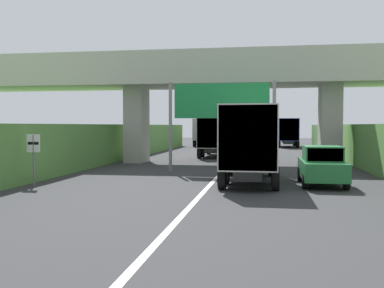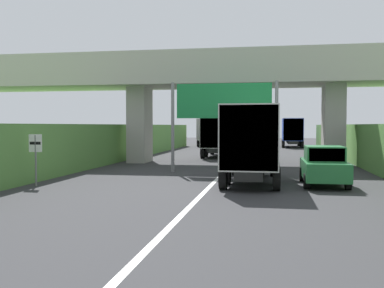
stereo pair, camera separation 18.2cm
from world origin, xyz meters
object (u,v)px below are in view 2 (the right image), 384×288
(speed_limit_sign, at_px, (36,152))
(truck_blue, at_px, (292,131))
(truck_yellow, at_px, (210,131))
(overhead_highway_sign, at_px, (224,106))
(car_green, at_px, (324,166))
(truck_silver, at_px, (252,140))
(truck_white, at_px, (220,134))

(speed_limit_sign, bearing_deg, truck_blue, 71.53)
(speed_limit_sign, distance_m, truck_yellow, 38.19)
(speed_limit_sign, height_order, truck_blue, truck_blue)
(overhead_highway_sign, height_order, car_green, overhead_highway_sign)
(truck_blue, distance_m, car_green, 35.09)
(truck_silver, xyz_separation_m, truck_blue, (3.38, 34.78, 0.00))
(truck_silver, relative_size, truck_blue, 1.00)
(truck_blue, distance_m, truck_white, 19.17)
(speed_limit_sign, xyz_separation_m, truck_blue, (12.50, 37.42, 0.46))
(overhead_highway_sign, distance_m, truck_white, 13.02)
(speed_limit_sign, distance_m, truck_white, 20.32)
(truck_silver, height_order, truck_white, same)
(overhead_highway_sign, bearing_deg, truck_blue, 80.57)
(truck_white, xyz_separation_m, truck_yellow, (-3.35, 18.62, 0.00))
(truck_silver, distance_m, car_green, 3.30)
(truck_silver, distance_m, truck_blue, 34.94)
(speed_limit_sign, bearing_deg, truck_white, 73.61)
(speed_limit_sign, distance_m, truck_blue, 39.46)
(truck_silver, height_order, truck_blue, same)
(truck_silver, relative_size, truck_white, 1.00)
(truck_yellow, bearing_deg, speed_limit_sign, -93.57)
(truck_blue, height_order, truck_white, same)
(speed_limit_sign, bearing_deg, truck_silver, 16.18)
(truck_blue, xyz_separation_m, truck_white, (-6.77, -17.93, 0.00))
(overhead_highway_sign, xyz_separation_m, truck_silver, (1.72, -4.05, -1.73))
(overhead_highway_sign, xyz_separation_m, speed_limit_sign, (-7.40, -6.69, -2.19))
(speed_limit_sign, distance_m, car_green, 12.47)
(truck_blue, bearing_deg, overhead_highway_sign, -99.43)
(truck_yellow, bearing_deg, truck_silver, -79.24)
(truck_white, distance_m, car_green, 18.36)
(overhead_highway_sign, xyz_separation_m, truck_blue, (5.10, 30.73, -1.73))
(overhead_highway_sign, relative_size, speed_limit_sign, 2.64)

